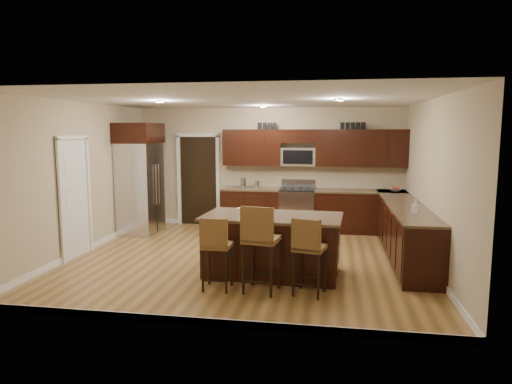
% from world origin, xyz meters
% --- Properties ---
extents(floor, '(6.00, 6.00, 0.00)m').
position_xyz_m(floor, '(0.00, 0.00, 0.00)').
color(floor, olive).
rests_on(floor, ground).
extents(ceiling, '(6.00, 6.00, 0.00)m').
position_xyz_m(ceiling, '(0.00, 0.00, 2.70)').
color(ceiling, silver).
rests_on(ceiling, wall_back).
extents(wall_back, '(6.00, 0.00, 6.00)m').
position_xyz_m(wall_back, '(0.00, 2.75, 1.35)').
color(wall_back, tan).
rests_on(wall_back, floor).
extents(wall_left, '(0.00, 5.50, 5.50)m').
position_xyz_m(wall_left, '(-3.00, 0.00, 1.35)').
color(wall_left, tan).
rests_on(wall_left, floor).
extents(wall_right, '(0.00, 5.50, 5.50)m').
position_xyz_m(wall_right, '(3.00, 0.00, 1.35)').
color(wall_right, tan).
rests_on(wall_right, floor).
extents(base_cabinets, '(4.02, 3.96, 0.92)m').
position_xyz_m(base_cabinets, '(1.90, 1.45, 0.46)').
color(base_cabinets, black).
rests_on(base_cabinets, floor).
extents(upper_cabinets, '(4.00, 0.33, 0.80)m').
position_xyz_m(upper_cabinets, '(1.04, 2.58, 1.84)').
color(upper_cabinets, black).
rests_on(upper_cabinets, wall_back).
extents(range, '(0.76, 0.64, 1.11)m').
position_xyz_m(range, '(0.68, 2.45, 0.47)').
color(range, silver).
rests_on(range, floor).
extents(microwave, '(0.76, 0.31, 0.40)m').
position_xyz_m(microwave, '(0.68, 2.60, 1.62)').
color(microwave, silver).
rests_on(microwave, upper_cabinets).
extents(doorway, '(0.85, 0.03, 2.06)m').
position_xyz_m(doorway, '(-1.65, 2.73, 1.03)').
color(doorway, black).
rests_on(doorway, floor).
extents(pantry_door, '(0.03, 0.80, 2.04)m').
position_xyz_m(pantry_door, '(-2.98, -0.30, 1.02)').
color(pantry_door, white).
rests_on(pantry_door, floor).
extents(letter_decor, '(2.20, 0.03, 0.15)m').
position_xyz_m(letter_decor, '(0.90, 2.58, 2.29)').
color(letter_decor, black).
rests_on(letter_decor, upper_cabinets).
extents(island, '(2.15, 1.22, 0.92)m').
position_xyz_m(island, '(0.53, -0.74, 0.43)').
color(island, black).
rests_on(island, floor).
extents(stool_left, '(0.39, 0.39, 1.03)m').
position_xyz_m(stool_left, '(-0.13, -1.58, 0.64)').
color(stool_left, brown).
rests_on(stool_left, floor).
extents(stool_mid, '(0.52, 0.52, 1.21)m').
position_xyz_m(stool_mid, '(0.48, -1.59, 0.75)').
color(stool_mid, brown).
rests_on(stool_mid, floor).
extents(stool_right, '(0.48, 0.48, 1.06)m').
position_xyz_m(stool_right, '(1.13, -1.58, 0.66)').
color(stool_right, brown).
rests_on(stool_right, floor).
extents(refrigerator, '(0.79, 1.03, 2.35)m').
position_xyz_m(refrigerator, '(-2.62, 1.65, 1.20)').
color(refrigerator, silver).
rests_on(refrigerator, floor).
extents(floor_mat, '(0.87, 0.58, 0.01)m').
position_xyz_m(floor_mat, '(0.40, 1.46, 0.01)').
color(floor_mat, brown).
rests_on(floor_mat, floor).
extents(fruit_bowl, '(0.32, 0.32, 0.06)m').
position_xyz_m(fruit_bowl, '(2.75, 2.45, 0.95)').
color(fruit_bowl, silver).
rests_on(fruit_bowl, base_cabinets).
extents(soap_bottle, '(0.12, 0.13, 0.21)m').
position_xyz_m(soap_bottle, '(2.70, -0.23, 1.02)').
color(soap_bottle, '#B2B2B2').
rests_on(soap_bottle, base_cabinets).
extents(canister_tall, '(0.12, 0.12, 0.22)m').
position_xyz_m(canister_tall, '(-0.52, 2.45, 1.03)').
color(canister_tall, silver).
rests_on(canister_tall, base_cabinets).
extents(canister_short, '(0.11, 0.11, 0.16)m').
position_xyz_m(canister_short, '(-0.22, 2.45, 1.00)').
color(canister_short, silver).
rests_on(canister_short, base_cabinets).
extents(island_jar, '(0.10, 0.10, 0.10)m').
position_xyz_m(island_jar, '(0.03, -0.74, 0.97)').
color(island_jar, white).
rests_on(island_jar, island).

